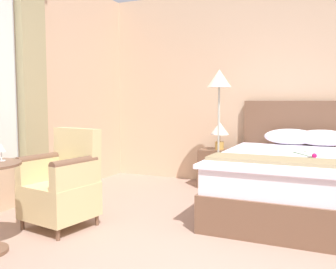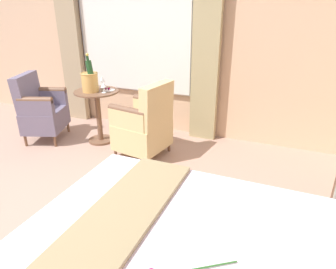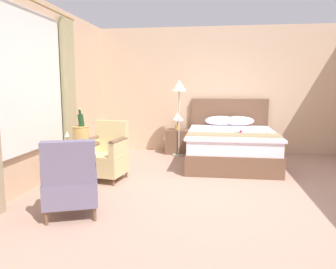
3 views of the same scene
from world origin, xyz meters
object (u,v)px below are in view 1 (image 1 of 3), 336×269
at_px(nightstand, 219,168).
at_px(bedside_lamp, 220,131).
at_px(wine_glass_near_bucket, 1,149).
at_px(armchair_by_window, 63,185).
at_px(bed, 300,180).
at_px(floor_lamp_brass, 219,90).

relative_size(nightstand, bedside_lamp, 1.42).
height_order(bedside_lamp, wine_glass_near_bucket, bedside_lamp).
bearing_deg(armchair_by_window, bed, 35.70).
height_order(floor_lamp_brass, armchair_by_window, floor_lamp_brass).
height_order(nightstand, floor_lamp_brass, floor_lamp_brass).
xyz_separation_m(floor_lamp_brass, wine_glass_near_bucket, (-1.04, -2.60, -0.52)).
distance_m(bed, wine_glass_near_bucket, 3.00).
relative_size(bedside_lamp, armchair_by_window, 0.40).
distance_m(bed, nightstand, 1.36).
bearing_deg(nightstand, floor_lamp_brass, -77.03).
bearing_deg(wine_glass_near_bucket, armchair_by_window, 81.18).
distance_m(floor_lamp_brass, armchair_by_window, 2.39).
bearing_deg(wine_glass_near_bucket, bed, 44.34).
bearing_deg(bedside_lamp, armchair_by_window, -112.07).
distance_m(bed, floor_lamp_brass, 1.56).
xyz_separation_m(nightstand, wine_glass_near_bucket, (-0.99, -2.83, 0.55)).
relative_size(bed, wine_glass_near_bucket, 15.80).
xyz_separation_m(bedside_lamp, floor_lamp_brass, (0.05, -0.23, 0.55)).
distance_m(floor_lamp_brass, wine_glass_near_bucket, 2.85).
xyz_separation_m(floor_lamp_brass, armchair_by_window, (-0.95, -1.99, -0.94)).
bearing_deg(bed, armchair_by_window, -144.30).
bearing_deg(floor_lamp_brass, bedside_lamp, 102.98).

